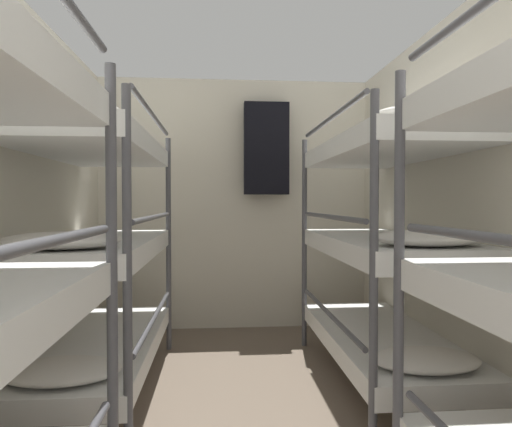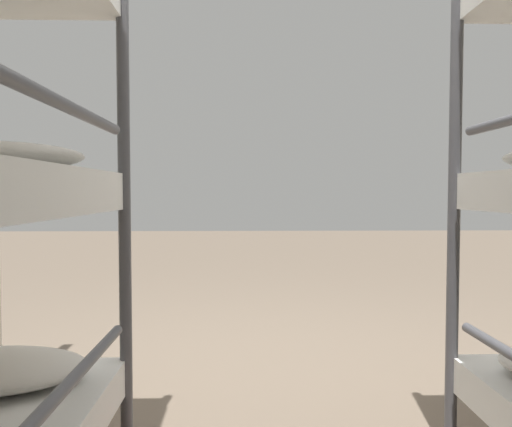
% 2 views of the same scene
% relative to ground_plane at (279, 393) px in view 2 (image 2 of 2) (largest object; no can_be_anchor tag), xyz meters
% --- Properties ---
extents(ground_plane, '(20.00, 20.00, 0.00)m').
position_rel_ground_plane_xyz_m(ground_plane, '(0.00, 0.00, 0.00)').
color(ground_plane, '#6B5B4C').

